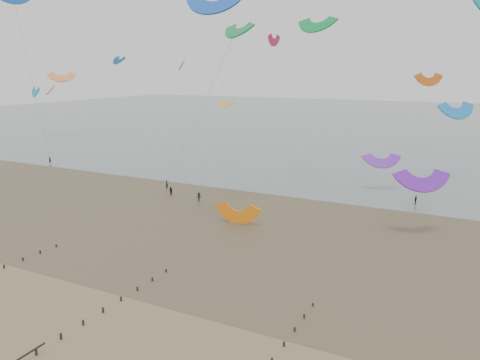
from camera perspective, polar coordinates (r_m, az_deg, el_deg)
name	(u,v)px	position (r m, az deg, el deg)	size (l,w,h in m)	color
ground	(62,310)	(51.30, -20.88, -14.60)	(500.00, 500.00, 0.00)	brown
sea_and_shore	(205,213)	(78.46, -4.26, -3.99)	(500.00, 665.00, 0.03)	#475654
kitesurfer_lead	(167,185)	(94.65, -8.91, -0.55)	(0.66, 0.43, 1.80)	black
kitesurfers	(439,215)	(80.70, 23.07, -3.93)	(154.89, 17.38, 1.80)	black
grounded_kite	(238,223)	(73.00, -0.30, -5.29)	(6.32, 3.31, 4.82)	orange
kites_airborne	(320,77)	(123.99, 9.74, 12.24)	(231.88, 122.07, 35.78)	#ED113B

